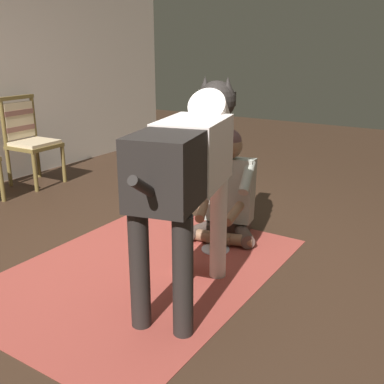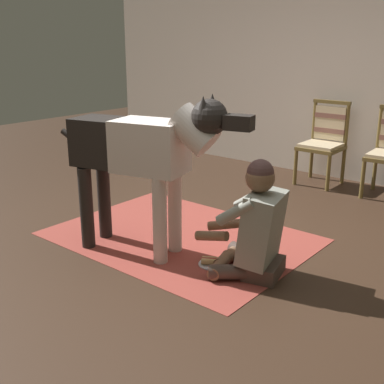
{
  "view_description": "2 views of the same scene",
  "coord_description": "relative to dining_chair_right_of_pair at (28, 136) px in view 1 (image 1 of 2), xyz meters",
  "views": [
    {
      "loc": [
        -2.35,
        -1.57,
        1.5
      ],
      "look_at": [
        0.03,
        -0.04,
        0.59
      ],
      "focal_mm": 42.37,
      "sensor_mm": 36.0,
      "label": 1
    },
    {
      "loc": [
        2.53,
        -2.78,
        1.69
      ],
      "look_at": [
        0.22,
        0.01,
        0.55
      ],
      "focal_mm": 46.03,
      "sensor_mm": 36.0,
      "label": 2
    }
  ],
  "objects": [
    {
      "name": "large_dog",
      "position": [
        -1.02,
        -2.82,
        0.3
      ],
      "size": [
        1.64,
        0.58,
        1.31
      ],
      "color": "silver",
      "rests_on": "ground"
    },
    {
      "name": "person_sitting_on_floor",
      "position": [
        -0.11,
        -2.6,
        -0.18
      ],
      "size": [
        0.68,
        0.58,
        0.88
      ],
      "color": "#4E3D36",
      "rests_on": "ground"
    },
    {
      "name": "area_rug",
      "position": [
        -1.0,
        -2.41,
        -0.54
      ],
      "size": [
        2.18,
        1.6,
        0.01
      ],
      "primitive_type": "cube",
      "color": "#9A3D34",
      "rests_on": "ground"
    },
    {
      "name": "ground_plane",
      "position": [
        -0.87,
        -2.68,
        -0.54
      ],
      "size": [
        13.45,
        13.45,
        0.0
      ],
      "primitive_type": "plane",
      "color": "#382519"
    },
    {
      "name": "hot_dog_on_plate",
      "position": [
        -0.44,
        -2.68,
        -0.52
      ],
      "size": [
        0.22,
        0.22,
        0.06
      ],
      "color": "silver",
      "rests_on": "ground"
    },
    {
      "name": "dining_chair_right_of_pair",
      "position": [
        0.0,
        0.0,
        0.0
      ],
      "size": [
        0.48,
        0.49,
        0.98
      ],
      "color": "brown",
      "rests_on": "ground"
    }
  ]
}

